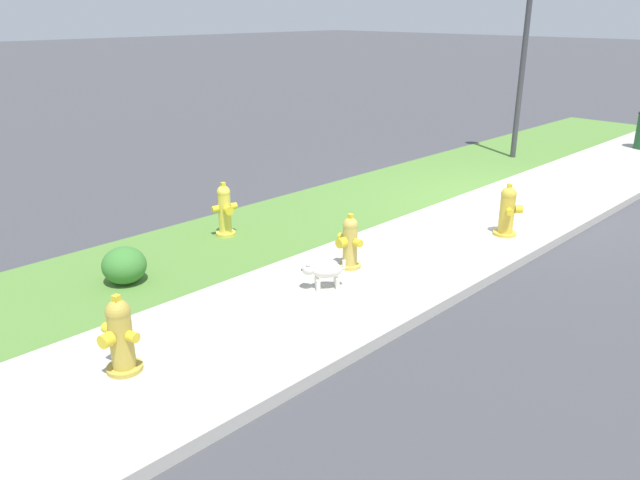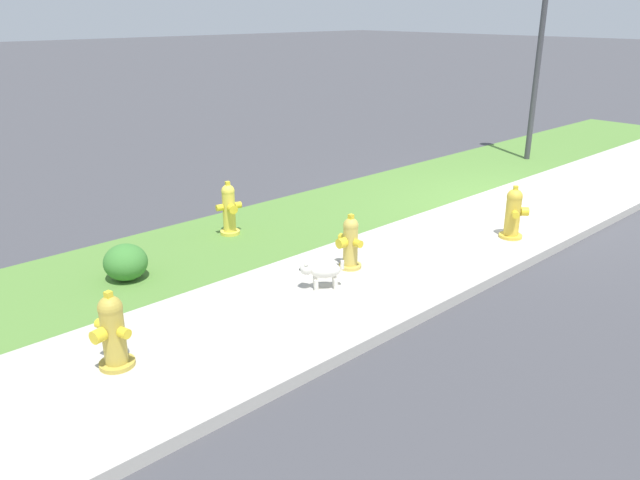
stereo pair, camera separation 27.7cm
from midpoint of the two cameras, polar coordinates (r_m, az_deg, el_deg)
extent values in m
plane|color=#424247|center=(10.21, 16.98, 2.85)|extent=(120.00, 120.00, 0.00)
cube|color=#BCB7AD|center=(10.21, 16.98, 2.87)|extent=(18.00, 2.04, 0.01)
cube|color=#568438|center=(11.26, 7.68, 5.19)|extent=(18.00, 2.10, 0.01)
cube|color=#BCB7AD|center=(9.77, 22.68, 1.72)|extent=(18.00, 0.16, 0.12)
cylinder|color=gold|center=(5.76, -18.75, -11.06)|extent=(0.31, 0.31, 0.05)
cylinder|color=gold|center=(5.62, -19.08, -8.57)|extent=(0.20, 0.20, 0.52)
sphere|color=gold|center=(5.51, -19.39, -6.21)|extent=(0.21, 0.21, 0.21)
cube|color=yellow|center=(5.46, -19.54, -5.06)|extent=(0.07, 0.07, 0.06)
cylinder|color=yellow|center=(5.49, -18.15, -8.43)|extent=(0.11, 0.11, 0.09)
cylinder|color=yellow|center=(5.70, -20.12, -7.61)|extent=(0.11, 0.11, 0.09)
cylinder|color=yellow|center=(5.51, -20.33, -8.61)|extent=(0.13, 0.14, 0.12)
cylinder|color=gold|center=(7.50, 1.67, -2.37)|extent=(0.27, 0.27, 0.05)
cylinder|color=gold|center=(7.40, 1.69, -0.43)|extent=(0.17, 0.17, 0.49)
sphere|color=gold|center=(7.31, 1.71, 1.37)|extent=(0.18, 0.18, 0.18)
cube|color=yellow|center=(7.28, 1.72, 2.17)|extent=(0.06, 0.06, 0.06)
cylinder|color=yellow|center=(7.29, 2.41, -0.28)|extent=(0.10, 0.10, 0.09)
cylinder|color=yellow|center=(7.47, 1.00, 0.26)|extent=(0.10, 0.10, 0.09)
cylinder|color=yellow|center=(7.29, 0.91, -0.26)|extent=(0.11, 0.13, 0.12)
cylinder|color=yellow|center=(8.68, -9.51, 0.58)|extent=(0.27, 0.27, 0.05)
cylinder|color=yellow|center=(8.58, -9.63, 2.51)|extent=(0.17, 0.17, 0.57)
sphere|color=yellow|center=(8.50, -9.74, 4.32)|extent=(0.18, 0.18, 0.18)
cube|color=yellow|center=(8.47, -9.78, 5.02)|extent=(0.07, 0.07, 0.06)
cylinder|color=yellow|center=(8.60, -8.85, 3.08)|extent=(0.11, 0.11, 0.09)
cylinder|color=yellow|center=(8.51, -10.48, 2.80)|extent=(0.11, 0.11, 0.09)
cylinder|color=yellow|center=(8.44, -9.31, 2.71)|extent=(0.14, 0.13, 0.12)
cylinder|color=gold|center=(8.89, 15.67, 0.57)|extent=(0.31, 0.31, 0.05)
cylinder|color=gold|center=(8.80, 15.85, 2.35)|extent=(0.20, 0.20, 0.53)
sphere|color=gold|center=(8.72, 16.01, 4.02)|extent=(0.21, 0.21, 0.21)
cube|color=yellow|center=(8.69, 16.09, 4.78)|extent=(0.08, 0.08, 0.06)
cylinder|color=yellow|center=(8.91, 15.69, 3.03)|extent=(0.13, 0.13, 0.09)
cylinder|color=yellow|center=(8.64, 16.09, 2.46)|extent=(0.13, 0.13, 0.09)
cylinder|color=yellow|center=(8.81, 16.84, 2.72)|extent=(0.16, 0.15, 0.12)
ellipsoid|color=silver|center=(6.86, -0.50, -2.78)|extent=(0.38, 0.35, 0.18)
sphere|color=silver|center=(6.82, -2.24, -2.65)|extent=(0.14, 0.14, 0.14)
sphere|color=black|center=(6.81, -2.81, -2.74)|extent=(0.03, 0.03, 0.03)
cone|color=silver|center=(6.74, -2.26, -2.05)|extent=(0.07, 0.07, 0.07)
cone|color=silver|center=(6.82, -2.35, -1.80)|extent=(0.07, 0.07, 0.07)
cylinder|color=silver|center=(6.86, -1.32, -4.22)|extent=(0.05, 0.05, 0.14)
cylinder|color=silver|center=(6.95, -1.44, -3.88)|extent=(0.05, 0.05, 0.14)
cylinder|color=silver|center=(6.89, 0.47, -4.09)|extent=(0.05, 0.05, 0.14)
cylinder|color=silver|center=(6.98, 0.32, -3.76)|extent=(0.05, 0.05, 0.14)
cylinder|color=silver|center=(6.87, 1.05, -2.26)|extent=(0.04, 0.04, 0.10)
cylinder|color=#3D3D42|center=(13.47, 17.49, 15.26)|extent=(0.11, 0.11, 3.85)
ellipsoid|color=#3D7F33|center=(7.41, -18.49, -2.22)|extent=(0.50, 0.50, 0.42)
camera|label=1|loc=(0.14, -91.09, -0.41)|focal=35.00mm
camera|label=2|loc=(0.14, 88.91, 0.41)|focal=35.00mm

